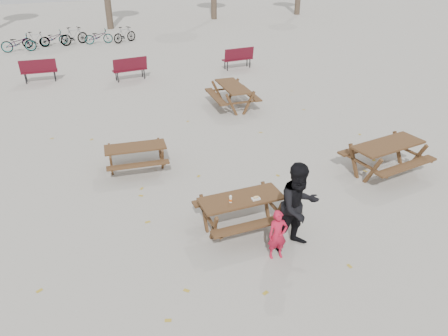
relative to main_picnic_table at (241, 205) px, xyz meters
name	(u,v)px	position (x,y,z in m)	size (l,w,h in m)	color
ground	(241,227)	(0.00, 0.00, -0.59)	(80.00, 80.00, 0.00)	gray
main_picnic_table	(241,205)	(0.00, 0.00, 0.00)	(1.80, 1.45, 0.78)	#3D2816
food_tray	(256,199)	(0.26, -0.18, 0.21)	(0.18, 0.11, 0.04)	white
bread_roll	(256,197)	(0.26, -0.18, 0.25)	(0.14, 0.06, 0.05)	tan
soda_bottle	(231,199)	(-0.28, -0.08, 0.26)	(0.07, 0.07, 0.17)	silver
child	(278,235)	(0.26, -1.18, -0.05)	(0.39, 0.26, 1.08)	#B61633
adult	(298,207)	(0.79, -1.01, 0.37)	(0.93, 0.73, 1.92)	black
picnic_table_east	(386,158)	(4.65, 0.87, -0.15)	(2.01, 1.62, 0.87)	#3D2816
picnic_table_north	(136,158)	(-1.56, 3.55, -0.23)	(1.63, 1.32, 0.70)	#3D2816
picnic_table_far	(232,96)	(2.79, 7.11, -0.16)	(1.96, 1.58, 0.85)	#3D2816
park_bench_row	(96,69)	(-1.47, 12.47, -0.07)	(13.80, 1.83, 1.03)	maroon
bicycle_row	(65,38)	(-2.26, 20.07, -0.13)	(7.58, 1.81, 1.02)	black
fallen_leaves	(221,173)	(0.50, 2.50, -0.58)	(11.00, 11.00, 0.01)	#A98B28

